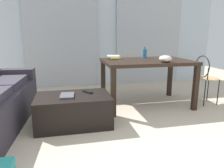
{
  "coord_description": "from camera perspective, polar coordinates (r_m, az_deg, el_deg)",
  "views": [
    {
      "loc": [
        -0.93,
        -1.32,
        1.14
      ],
      "look_at": [
        -0.26,
        1.7,
        0.41
      ],
      "focal_mm": 33.51,
      "sensor_mm": 36.0,
      "label": 1
    }
  ],
  "objects": [
    {
      "name": "scissors",
      "position": [
        3.22,
        1.96,
        6.32
      ],
      "size": [
        0.08,
        0.09,
        0.0
      ],
      "color": "#9EA0A5",
      "rests_on": "craft_table"
    },
    {
      "name": "magazine",
      "position": [
        2.67,
        -12.11,
        -3.09
      ],
      "size": [
        0.19,
        0.27,
        0.02
      ],
      "primitive_type": "cube",
      "rotation": [
        0.0,
        0.0,
        -0.08
      ],
      "color": "#4C4C51",
      "rests_on": "coffee_table"
    },
    {
      "name": "wire_chair",
      "position": [
        3.76,
        24.05,
        2.48
      ],
      "size": [
        0.36,
        0.36,
        0.82
      ],
      "color": "tan",
      "rests_on": "ground"
    },
    {
      "name": "coffee_table",
      "position": [
        2.75,
        -10.4,
        -6.99
      ],
      "size": [
        0.93,
        0.6,
        0.39
      ],
      "color": "black",
      "rests_on": "ground"
    },
    {
      "name": "bottle_near",
      "position": [
        3.71,
        8.9,
        8.24
      ],
      "size": [
        0.07,
        0.07,
        0.19
      ],
      "color": "teal",
      "rests_on": "craft_table"
    },
    {
      "name": "tv_remote_primary",
      "position": [
        2.8,
        -6.7,
        -2.16
      ],
      "size": [
        0.13,
        0.16,
        0.02
      ],
      "primitive_type": "cube",
      "rotation": [
        0.0,
        0.0,
        0.58
      ],
      "color": "black",
      "rests_on": "coffee_table"
    },
    {
      "name": "book_stack",
      "position": [
        3.48,
        0.51,
        7.3
      ],
      "size": [
        0.24,
        0.29,
        0.06
      ],
      "color": "#2D7F56",
      "rests_on": "craft_table"
    },
    {
      "name": "bowl",
      "position": [
        3.18,
        14.37,
        6.7
      ],
      "size": [
        0.19,
        0.19,
        0.1
      ],
      "primitive_type": "ellipsoid",
      "color": "beige",
      "rests_on": "craft_table"
    },
    {
      "name": "craft_table",
      "position": [
        3.42,
        9.42,
        4.98
      ],
      "size": [
        1.38,
        0.92,
        0.75
      ],
      "color": "black",
      "rests_on": "ground"
    },
    {
      "name": "wall_back",
      "position": [
        4.9,
        -1.54,
        14.99
      ],
      "size": [
        5.2,
        0.1,
        2.57
      ],
      "primitive_type": "cube",
      "color": "silver",
      "rests_on": "ground"
    },
    {
      "name": "ground_plane",
      "position": [
        3.04,
        6.37,
        -8.8
      ],
      "size": [
        8.39,
        8.39,
        0.0
      ],
      "primitive_type": "plane",
      "color": "beige"
    },
    {
      "name": "curtains",
      "position": [
        4.82,
        -1.33,
        12.41
      ],
      "size": [
        3.56,
        0.03,
        2.13
      ],
      "color": "#B2B7BC",
      "rests_on": "ground"
    }
  ]
}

